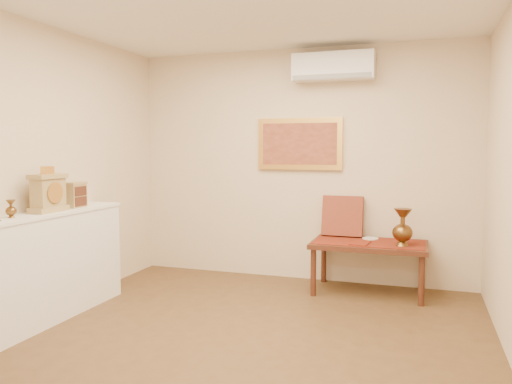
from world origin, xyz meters
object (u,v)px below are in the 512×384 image
at_px(brass_urn_tall, 403,223).
at_px(wooden_chest, 74,195).
at_px(display_ledge, 37,269).
at_px(mantel_clock, 48,193).
at_px(low_table, 369,248).

height_order(brass_urn_tall, wooden_chest, wooden_chest).
height_order(display_ledge, mantel_clock, mantel_clock).
xyz_separation_m(wooden_chest, low_table, (2.67, 1.37, -0.62)).
distance_m(brass_urn_tall, display_ledge, 3.51).
bearing_deg(brass_urn_tall, display_ledge, -149.64).
xyz_separation_m(brass_urn_tall, display_ledge, (-3.02, -1.77, -0.30)).
bearing_deg(mantel_clock, display_ledge, -101.35).
xyz_separation_m(display_ledge, wooden_chest, (0.01, 0.51, 0.61)).
bearing_deg(wooden_chest, low_table, 27.19).
bearing_deg(mantel_clock, low_table, 33.33).
height_order(display_ledge, wooden_chest, wooden_chest).
bearing_deg(low_table, display_ledge, -144.90).
distance_m(display_ledge, low_table, 3.27).
relative_size(brass_urn_tall, display_ledge, 0.23).
height_order(brass_urn_tall, mantel_clock, mantel_clock).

